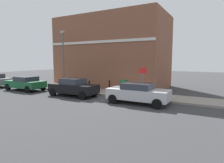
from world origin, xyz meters
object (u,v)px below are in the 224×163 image
(bollard_near_cabinet, at_px, (109,85))
(lamppost, at_px, (63,57))
(car_black, at_px, (73,87))
(bollard_far_kerb, at_px, (89,86))
(car_silver, at_px, (138,93))
(utility_cabinet, at_px, (124,87))
(street_sign, at_px, (143,78))
(car_green, at_px, (25,83))

(bollard_near_cabinet, relative_size, lamppost, 0.18)
(car_black, relative_size, bollard_far_kerb, 4.05)
(bollard_far_kerb, bearing_deg, car_silver, -105.27)
(utility_cabinet, distance_m, street_sign, 2.51)
(car_silver, relative_size, car_black, 1.00)
(car_black, xyz_separation_m, lamppost, (2.49, 3.39, 2.54))
(car_black, bearing_deg, bollard_near_cabinet, -124.24)
(car_silver, distance_m, lamppost, 9.71)
(car_green, distance_m, street_sign, 11.67)
(car_green, height_order, lamppost, lamppost)
(bollard_far_kerb, bearing_deg, car_green, 102.84)
(car_silver, relative_size, street_sign, 1.82)
(car_silver, xyz_separation_m, lamppost, (2.38, 9.06, 2.55))
(bollard_near_cabinet, bearing_deg, utility_cabinet, -93.85)
(car_black, xyz_separation_m, bollard_far_kerb, (1.51, -0.53, -0.06))
(car_green, bearing_deg, lamppost, -137.95)
(car_silver, height_order, car_green, car_silver)
(utility_cabinet, xyz_separation_m, bollard_far_kerb, (-1.16, 2.81, 0.02))
(utility_cabinet, relative_size, bollard_near_cabinet, 1.11)
(utility_cabinet, bearing_deg, bollard_near_cabinet, 86.15)
(utility_cabinet, bearing_deg, bollard_far_kerb, 112.44)
(car_black, distance_m, street_sign, 5.74)
(car_silver, height_order, car_black, car_black)
(car_silver, height_order, lamppost, lamppost)
(bollard_near_cabinet, xyz_separation_m, street_sign, (-1.10, -3.57, 0.96))
(street_sign, xyz_separation_m, lamppost, (0.82, 8.80, 1.64))
(car_black, height_order, bollard_near_cabinet, car_black)
(car_black, relative_size, car_green, 1.03)
(bollard_far_kerb, distance_m, lamppost, 4.80)
(car_green, xyz_separation_m, street_sign, (1.66, -11.51, 0.93))
(bollard_near_cabinet, relative_size, street_sign, 0.45)
(bollard_near_cabinet, height_order, street_sign, street_sign)
(utility_cabinet, bearing_deg, lamppost, 91.55)
(car_silver, bearing_deg, utility_cabinet, -48.53)
(car_green, xyz_separation_m, bollard_far_kerb, (1.51, -6.63, -0.03))
(utility_cabinet, xyz_separation_m, street_sign, (-1.00, -2.08, 0.98))
(car_silver, distance_m, bollard_far_kerb, 5.33)
(car_green, height_order, utility_cabinet, car_green)
(car_silver, relative_size, car_green, 1.03)
(car_black, bearing_deg, utility_cabinet, -141.85)
(utility_cabinet, bearing_deg, street_sign, -115.80)
(car_silver, bearing_deg, car_green, -0.36)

